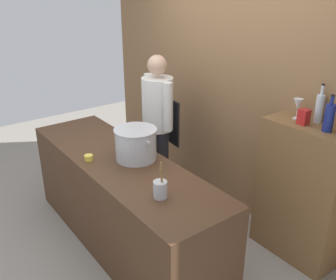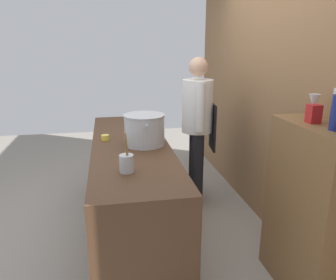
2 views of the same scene
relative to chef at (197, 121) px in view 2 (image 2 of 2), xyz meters
The scene contains 10 objects.
ground_plane 1.36m from the chef, 56.31° to the right, with size 8.00×8.00×0.00m, color gray.
brick_back_panel 0.97m from the chef, 49.01° to the left, with size 4.40×0.10×3.00m, color olive.
prep_counter 1.08m from the chef, 56.31° to the right, with size 2.42×0.70×0.90m, color #472D1C.
bar_cabinet 1.68m from the chef, 13.99° to the left, with size 0.76×0.32×1.28m, color brown.
chef is the anchor object (origin of this frame).
stockpot_large 0.89m from the chef, 48.17° to the right, with size 0.44×0.38×0.28m.
utensil_crock 1.52m from the chef, 34.85° to the right, with size 0.10×0.10×0.30m.
butter_jar 1.09m from the chef, 69.85° to the right, with size 0.08×0.08×0.05m, color yellow.
wine_glass_tall 1.55m from the chef, 17.28° to the left, with size 0.08×0.08×0.18m.
spice_tin_red 1.62m from the chef, 13.72° to the left, with size 0.08×0.08×0.12m, color red.
Camera 2 is at (2.96, -0.19, 1.79)m, focal length 35.34 mm.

